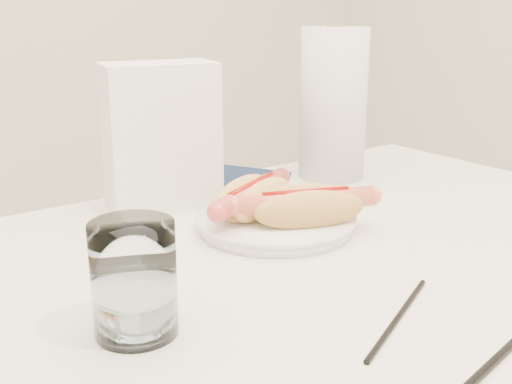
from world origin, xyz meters
TOP-DOWN VIEW (x-y plane):
  - table at (0.00, 0.00)m, footprint 1.20×0.80m
  - plate at (0.04, 0.11)m, footprint 0.29×0.29m
  - hotdog_left at (0.02, 0.14)m, footprint 0.19×0.14m
  - hotdog_right at (0.05, 0.07)m, footprint 0.19×0.13m
  - water_glass at (-0.26, -0.04)m, footprint 0.08×0.08m
  - chopstick_near at (-0.03, -0.17)m, footprint 0.18×0.09m
  - napkin_box at (-0.04, 0.30)m, footprint 0.19×0.13m
  - navy_napkin at (0.14, 0.35)m, footprint 0.20×0.20m
  - paper_towel_roll at (0.30, 0.28)m, footprint 0.15×0.15m

SIDE VIEW (x-z plane):
  - table at x=0.00m, z-range 0.32..1.07m
  - chopstick_near at x=-0.03m, z-range 0.75..0.76m
  - navy_napkin at x=0.14m, z-range 0.75..0.76m
  - plate at x=0.04m, z-range 0.75..0.77m
  - hotdog_left at x=0.02m, z-range 0.77..0.82m
  - hotdog_right at x=0.05m, z-range 0.77..0.82m
  - water_glass at x=-0.26m, z-range 0.75..0.86m
  - napkin_box at x=-0.04m, z-range 0.75..0.98m
  - paper_towel_roll at x=0.30m, z-range 0.75..1.02m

